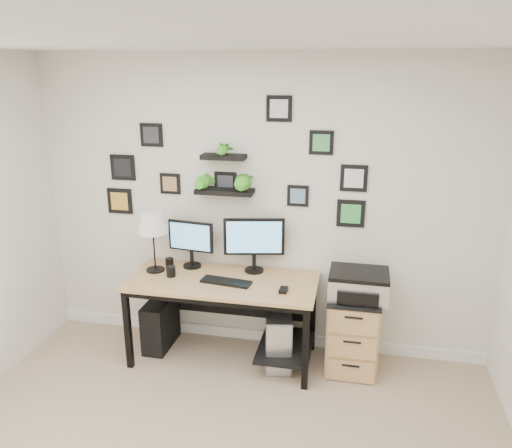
% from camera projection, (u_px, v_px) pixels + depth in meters
% --- Properties ---
extents(room, '(4.00, 4.00, 4.00)m').
position_uv_depth(room, '(260.00, 335.00, 4.71)').
color(room, tan).
rests_on(room, ground).
extents(desk, '(1.60, 0.70, 0.75)m').
position_uv_depth(desk, '(228.00, 292.00, 4.28)').
color(desk, tan).
rests_on(desk, ground).
extents(monitor_left, '(0.42, 0.18, 0.43)m').
position_uv_depth(monitor_left, '(191.00, 241.00, 4.41)').
color(monitor_left, black).
rests_on(monitor_left, desk).
extents(monitor_right, '(0.52, 0.20, 0.49)m').
position_uv_depth(monitor_right, '(254.00, 240.00, 4.30)').
color(monitor_right, black).
rests_on(monitor_right, desk).
extents(keyboard, '(0.44, 0.19, 0.02)m').
position_uv_depth(keyboard, '(226.00, 282.00, 4.15)').
color(keyboard, black).
rests_on(keyboard, desk).
extents(mouse, '(0.07, 0.10, 0.03)m').
position_uv_depth(mouse, '(283.00, 290.00, 3.99)').
color(mouse, black).
rests_on(mouse, desk).
extents(table_lamp, '(0.26, 0.26, 0.54)m').
position_uv_depth(table_lamp, '(153.00, 224.00, 4.27)').
color(table_lamp, black).
rests_on(table_lamp, desk).
extents(mug, '(0.08, 0.08, 0.09)m').
position_uv_depth(mug, '(171.00, 271.00, 4.27)').
color(mug, black).
rests_on(mug, desk).
extents(pen_cup, '(0.07, 0.07, 0.09)m').
position_uv_depth(pen_cup, '(170.00, 263.00, 4.45)').
color(pen_cup, black).
rests_on(pen_cup, desk).
extents(pc_tower_black, '(0.21, 0.45, 0.45)m').
position_uv_depth(pc_tower_black, '(160.00, 323.00, 4.57)').
color(pc_tower_black, black).
rests_on(pc_tower_black, ground).
extents(pc_tower_grey, '(0.30, 0.52, 0.49)m').
position_uv_depth(pc_tower_grey, '(279.00, 336.00, 4.31)').
color(pc_tower_grey, gray).
rests_on(pc_tower_grey, ground).
extents(file_cabinet, '(0.43, 0.53, 0.67)m').
position_uv_depth(file_cabinet, '(352.00, 331.00, 4.21)').
color(file_cabinet, tan).
rests_on(file_cabinet, ground).
extents(printer, '(0.48, 0.39, 0.22)m').
position_uv_depth(printer, '(359.00, 284.00, 4.06)').
color(printer, silver).
rests_on(printer, file_cabinet).
extents(wall_decor, '(2.33, 0.18, 1.08)m').
position_uv_depth(wall_decor, '(228.00, 171.00, 4.23)').
color(wall_decor, black).
rests_on(wall_decor, ground).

